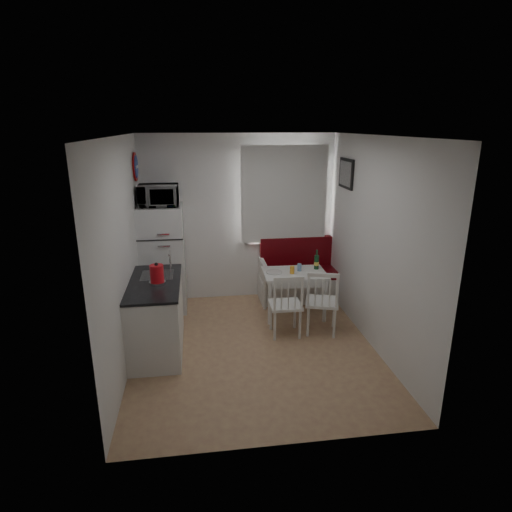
% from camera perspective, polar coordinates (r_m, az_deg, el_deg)
% --- Properties ---
extents(floor, '(3.00, 3.50, 0.02)m').
position_cam_1_polar(floor, '(5.57, -0.26, -12.09)').
color(floor, '#A47457').
rests_on(floor, ground).
extents(ceiling, '(3.00, 3.50, 0.02)m').
position_cam_1_polar(ceiling, '(4.86, -0.30, 15.74)').
color(ceiling, white).
rests_on(ceiling, wall_back).
extents(wall_back, '(3.00, 0.02, 2.60)m').
position_cam_1_polar(wall_back, '(6.75, -2.30, 5.00)').
color(wall_back, white).
rests_on(wall_back, floor).
extents(wall_front, '(3.00, 0.02, 2.60)m').
position_cam_1_polar(wall_front, '(3.44, 3.71, -7.28)').
color(wall_front, white).
rests_on(wall_front, floor).
extents(wall_left, '(0.02, 3.50, 2.60)m').
position_cam_1_polar(wall_left, '(5.09, -17.26, 0.16)').
color(wall_left, white).
rests_on(wall_left, floor).
extents(wall_right, '(0.02, 3.50, 2.60)m').
position_cam_1_polar(wall_right, '(5.46, 15.52, 1.45)').
color(wall_right, white).
rests_on(wall_right, floor).
extents(window, '(1.22, 0.06, 1.47)m').
position_cam_1_polar(window, '(6.76, 3.66, 7.81)').
color(window, white).
rests_on(window, wall_back).
extents(curtain, '(1.35, 0.02, 1.50)m').
position_cam_1_polar(curtain, '(6.69, 3.79, 8.13)').
color(curtain, white).
rests_on(curtain, wall_back).
extents(kitchen_counter, '(0.62, 1.32, 1.16)m').
position_cam_1_polar(kitchen_counter, '(5.49, -13.11, -7.70)').
color(kitchen_counter, white).
rests_on(kitchen_counter, floor).
extents(wall_sign, '(0.03, 0.40, 0.40)m').
position_cam_1_polar(wall_sign, '(6.34, -15.71, 11.38)').
color(wall_sign, '#183D94').
rests_on(wall_sign, wall_left).
extents(picture_frame, '(0.04, 0.52, 0.42)m').
position_cam_1_polar(picture_frame, '(6.32, 11.91, 10.72)').
color(picture_frame, black).
rests_on(picture_frame, wall_right).
extents(bench, '(1.38, 0.53, 0.98)m').
position_cam_1_polar(bench, '(6.96, 6.11, -3.06)').
color(bench, white).
rests_on(bench, floor).
extents(dining_table, '(0.92, 0.66, 0.68)m').
position_cam_1_polar(dining_table, '(6.23, 5.15, -2.82)').
color(dining_table, white).
rests_on(dining_table, floor).
extents(chair_left, '(0.42, 0.40, 0.47)m').
position_cam_1_polar(chair_left, '(5.60, 4.16, -5.76)').
color(chair_left, white).
rests_on(chair_left, floor).
extents(chair_right, '(0.53, 0.52, 0.49)m').
position_cam_1_polar(chair_right, '(5.71, 9.10, -5.28)').
color(chair_right, white).
rests_on(chair_right, floor).
extents(fridge, '(0.64, 0.64, 1.60)m').
position_cam_1_polar(fridge, '(6.52, -12.29, -0.36)').
color(fridge, white).
rests_on(fridge, floor).
extents(microwave, '(0.55, 0.38, 0.31)m').
position_cam_1_polar(microwave, '(6.26, -12.88, 7.86)').
color(microwave, white).
rests_on(microwave, fridge).
extents(kettle, '(0.19, 0.19, 0.26)m').
position_cam_1_polar(kettle, '(5.19, -13.07, -2.33)').
color(kettle, red).
rests_on(kettle, kitchen_counter).
extents(wine_bottle, '(0.07, 0.07, 0.29)m').
position_cam_1_polar(wine_bottle, '(6.33, 8.09, -0.46)').
color(wine_bottle, '#144020').
rests_on(wine_bottle, dining_table).
extents(drinking_glass_orange, '(0.07, 0.07, 0.11)m').
position_cam_1_polar(drinking_glass_orange, '(6.13, 4.83, -1.86)').
color(drinking_glass_orange, '#FFA82A').
rests_on(drinking_glass_orange, dining_table).
extents(drinking_glass_blue, '(0.06, 0.06, 0.11)m').
position_cam_1_polar(drinking_glass_blue, '(6.25, 5.80, -1.51)').
color(drinking_glass_blue, '#7BA3D2').
rests_on(drinking_glass_blue, dining_table).
extents(plate, '(0.23, 0.23, 0.02)m').
position_cam_1_polar(plate, '(6.16, 2.41, -2.16)').
color(plate, white).
rests_on(plate, dining_table).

